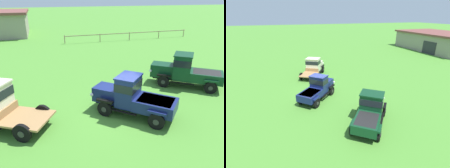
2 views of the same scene
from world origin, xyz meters
The scene contains 4 objects.
ground_plane centered at (0.00, 0.00, 0.00)m, with size 240.00×240.00×0.00m, color #47842D.
paddock_fence centered at (8.56, 19.73, 0.85)m, with size 18.67×0.54×1.13m.
vintage_truck_second_in_line centered at (0.62, -0.22, 1.07)m, with size 4.28×4.22×2.21m.
vintage_truck_midrow_center centered at (5.80, 2.49, 1.12)m, with size 4.81×4.30×2.31m.
Camera 1 is at (-3.64, -9.93, 6.10)m, focal length 35.00 mm.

